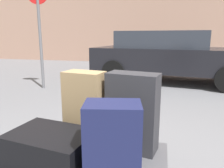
% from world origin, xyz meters
% --- Properties ---
extents(luggage_cart, '(1.40, 0.84, 0.34)m').
position_xyz_m(luggage_cart, '(0.00, 0.00, 0.27)').
color(luggage_cart, '#4C4C51').
rests_on(luggage_cart, ground_plane).
extents(suitcase_black_rear_left, '(0.65, 0.50, 0.28)m').
position_xyz_m(suitcase_black_rear_left, '(-0.14, -0.15, 0.48)').
color(suitcase_black_rear_left, black).
rests_on(suitcase_black_rear_left, luggage_cart).
extents(suitcase_tan_front_left, '(0.37, 0.26, 0.66)m').
position_xyz_m(suitcase_tan_front_left, '(-0.03, 0.27, 0.67)').
color(suitcase_tan_front_left, '#9E7F56').
rests_on(suitcase_tan_front_left, luggage_cart).
extents(suitcase_navy_rear_right, '(0.38, 0.29, 0.57)m').
position_xyz_m(suitcase_navy_rear_right, '(0.35, -0.28, 0.63)').
color(suitcase_navy_rear_right, '#191E47').
rests_on(suitcase_navy_rear_right, luggage_cart).
extents(suitcase_charcoal_front_right, '(0.45, 0.28, 0.66)m').
position_xyz_m(suitcase_charcoal_front_right, '(0.40, 0.26, 0.67)').
color(suitcase_charcoal_front_right, '#2D2D33').
rests_on(suitcase_charcoal_front_right, luggage_cart).
extents(parked_car, '(4.52, 2.42, 1.42)m').
position_xyz_m(parked_car, '(0.78, 5.00, 0.76)').
color(parked_car, black).
rests_on(parked_car, ground_plane).
extents(no_parking_sign, '(0.49, 0.14, 2.51)m').
position_xyz_m(no_parking_sign, '(-2.29, 3.39, 1.54)').
color(no_parking_sign, slate).
rests_on(no_parking_sign, ground_plane).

